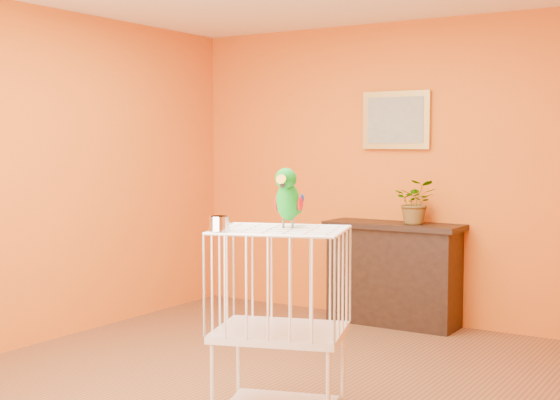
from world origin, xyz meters
The scene contains 8 objects.
ground centered at (0.00, 0.00, 0.00)m, with size 4.50×4.50×0.00m, color brown.
room_shell centered at (0.00, 0.00, 1.58)m, with size 4.50×4.50×4.50m.
console_cabinet centered at (0.07, 2.04, 0.44)m, with size 1.18×0.42×0.87m.
potted_plant centered at (0.26, 2.07, 1.02)m, with size 0.34×0.37×0.29m, color #26722D.
framed_picture centered at (0.00, 2.22, 1.75)m, with size 0.62×0.04×0.50m.
birdcage centered at (0.50, -0.46, 0.56)m, with size 0.83×0.73×1.08m.
feed_cup centered at (0.29, -0.74, 1.12)m, with size 0.11×0.11×0.08m, color silver.
parrot centered at (0.51, -0.39, 1.25)m, with size 0.17×0.31×0.34m.
Camera 1 is at (2.76, -4.05, 1.54)m, focal length 50.00 mm.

